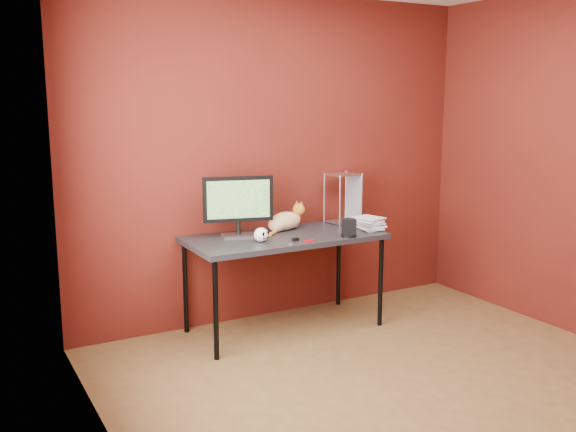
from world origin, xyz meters
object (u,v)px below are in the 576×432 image
desk (284,242)px  book_stack (362,162)px  monitor (238,203)px  cat (286,221)px  skull_mug (261,235)px  speaker (349,228)px

desk → book_stack: bearing=-10.5°
monitor → cat: (0.43, 0.05, -0.18)m
skull_mug → speaker: 0.68m
cat → speaker: 0.54m
monitor → speaker: bearing=-14.3°
desk → monitor: 0.47m
skull_mug → book_stack: 1.01m
desk → skull_mug: bearing=-155.4°
skull_mug → speaker: bearing=-33.4°
desk → skull_mug: size_ratio=13.11×
book_stack → cat: bearing=151.3°
speaker → book_stack: 0.55m
speaker → desk: bearing=168.7°
desk → monitor: bearing=159.4°
cat → speaker: bearing=-73.1°
monitor → book_stack: size_ratio=0.48×
skull_mug → desk: bearing=4.9°
book_stack → skull_mug: bearing=-180.0°
monitor → speaker: 0.86m
desk → speaker: speaker is taller
book_stack → monitor: bearing=165.9°
speaker → book_stack: bearing=58.9°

